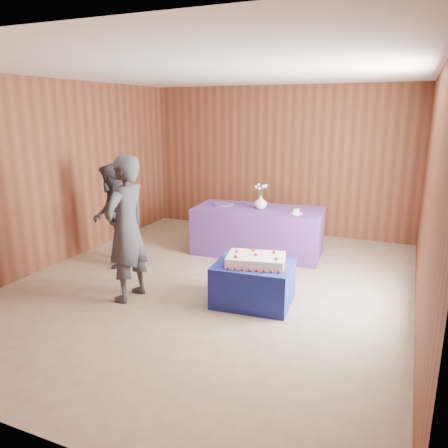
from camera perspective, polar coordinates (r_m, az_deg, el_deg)
The scene contains 13 objects.
ground at distance 5.86m, azimuth -1.76°, elevation -8.02°, with size 6.00×6.00×0.00m, color gray.
room_shell at distance 5.42m, azimuth -1.91°, elevation 9.85°, with size 5.04×6.04×2.72m.
cake_table at distance 5.27m, azimuth 3.82°, elevation -7.77°, with size 0.90×0.70×0.50m, color #1B2B99.
serving_table at distance 7.03m, azimuth 4.42°, elevation -0.91°, with size 2.00×0.90×0.75m, color #5B2F83.
sheet_cake at distance 5.12m, azimuth 4.19°, elevation -4.72°, with size 0.77×0.60×0.16m.
vase at distance 6.90m, azimuth 4.80°, elevation 2.89°, with size 0.20×0.20×0.21m, color silver.
flower_spray at distance 6.85m, azimuth 4.84°, elevation 4.85°, with size 0.21×0.21×0.16m.
platter at distance 7.18m, azimuth -0.15°, elevation 2.62°, with size 0.34×0.34×0.02m, color #60458A.
plate at distance 6.64m, azimuth 9.43°, elevation 1.39°, with size 0.18×0.18×0.01m, color silver.
cake_slice at distance 6.63m, azimuth 9.44°, elevation 1.71°, with size 0.07×0.07×0.08m.
knife at distance 6.48m, azimuth 9.93°, elevation 0.99°, with size 0.26×0.02×0.00m, color silver.
guest_left at distance 5.33m, azimuth -12.65°, elevation -0.66°, with size 0.64×0.42×1.76m, color #33343C.
guest_right at distance 6.59m, azimuth -14.35°, elevation 1.06°, with size 0.74×0.58×1.52m, color #302F39.
Camera 1 is at (2.31, -4.89, 2.26)m, focal length 35.00 mm.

